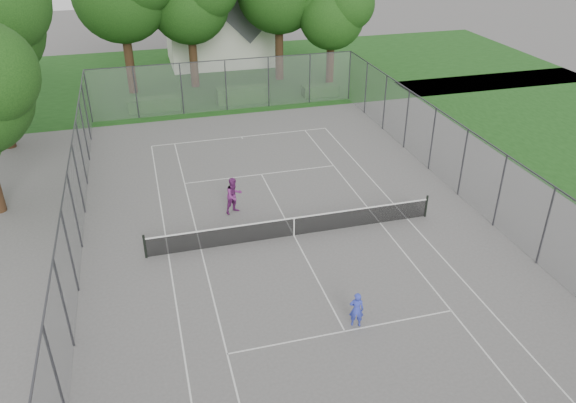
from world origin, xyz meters
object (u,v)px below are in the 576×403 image
object	(u,v)px
girl_player	(357,309)
woman_player	(234,196)
tennis_net	(294,226)
house	(217,11)

from	to	relation	value
girl_player	woman_player	bearing A→B (deg)	-53.93
tennis_net	woman_player	bearing A→B (deg)	127.71
house	girl_player	bearing A→B (deg)	-91.79
tennis_net	woman_player	xyz separation A→B (m)	(-2.14, 2.76, 0.38)
woman_player	tennis_net	bearing A→B (deg)	-76.68
woman_player	house	bearing A→B (deg)	57.74
house	girl_player	distance (m)	36.24
house	girl_player	size ratio (longest dim) A/B	7.80
tennis_net	house	distance (m)	30.14
tennis_net	girl_player	world-z (taller)	girl_player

